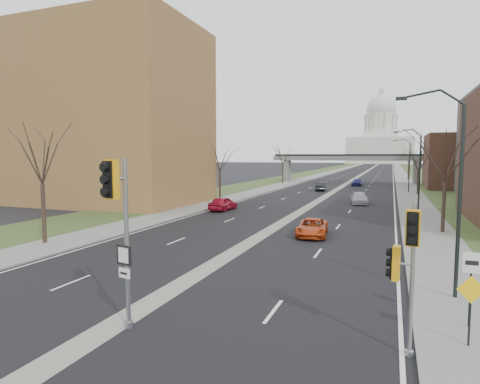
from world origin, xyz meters
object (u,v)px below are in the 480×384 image
Objects in this scene: signal_pole_right at (406,257)px; car_left_near at (223,203)px; warning_sign at (471,300)px; car_right_near at (312,227)px; speed_limit_sign at (471,276)px; car_left_far at (321,187)px; car_right_mid at (359,198)px; car_right_far at (357,182)px; signal_pole_median at (118,212)px.

car_left_near is at bearing 129.10° from signal_pole_right.
warning_sign is 0.48× the size of car_right_near.
speed_limit_sign is 1.18× the size of warning_sign.
car_left_far is (-13.87, 55.93, -0.84)m from warning_sign.
speed_limit_sign is 16.66m from car_right_near.
speed_limit_sign is at bearing 98.52° from car_left_far.
car_left_near is 17.98m from car_right_mid.
signal_pole_right reaches higher than car_right_far.
warning_sign is 57.63m from car_left_far.
car_right_far is at bearing 84.01° from warning_sign.
signal_pole_median reaches higher than warning_sign.
warning_sign is (1.95, 1.32, -1.53)m from signal_pole_right.
car_left_near is at bearing 118.35° from signal_pole_median.
car_right_far is (4.96, 14.03, 0.03)m from car_left_far.
car_left_far is at bearing 108.42° from signal_pole_right.
speed_limit_sign is 68.97m from car_right_far.
signal_pole_right is 18.55m from car_right_near.
car_right_mid is 1.08× the size of car_right_far.
signal_pole_median is 11.65m from warning_sign.
signal_pole_median is 58.91m from car_left_far.
signal_pole_median is at bearing 109.00° from car_left_near.
signal_pole_right reaches higher than speed_limit_sign.
car_right_near is 53.89m from car_right_far.
car_right_near is at bearing 92.45° from car_left_far.
car_right_near is (3.09, 18.89, -3.51)m from signal_pole_median.
car_right_near is 22.44m from car_right_mid.
car_left_near reaches higher than car_right_near.
car_right_mid is at bearing 85.80° from warning_sign.
speed_limit_sign is at bearing 67.77° from warning_sign.
signal_pole_median is 1.31× the size of car_left_near.
car_left_far is (-2.87, 58.74, -3.43)m from signal_pole_median.
car_right_near is (-7.91, 16.07, -0.92)m from warning_sign.
car_left_near is (-17.90, 28.16, -2.32)m from signal_pole_right.
warning_sign is at bearing -80.06° from car_right_far.
warning_sign reaches higher than car_right_mid.
car_left_near reaches higher than car_left_far.
car_left_far is (5.98, 29.09, -0.05)m from car_left_near.
car_left_far is at bearing 106.42° from car_right_mid.
car_left_far is (-11.92, 57.25, -2.37)m from signal_pole_right.
car_left_near is at bearing 127.30° from speed_limit_sign.
car_right_far is (-2.79, 31.52, 0.06)m from car_right_mid.
signal_pole_right is at bearing -76.56° from car_right_near.
warning_sign is at bearing -69.27° from car_right_near.
signal_pole_median is 12.30m from speed_limit_sign.
car_right_mid is (7.76, -17.49, -0.04)m from car_left_far.
signal_pole_right is 1.04× the size of car_left_near.
car_right_near is at bearing 102.96° from warning_sign.
signal_pole_right is 2.81m from warning_sign.
signal_pole_right is 0.99× the size of car_right_mid.
car_right_far is at bearing 102.23° from signal_pole_right.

